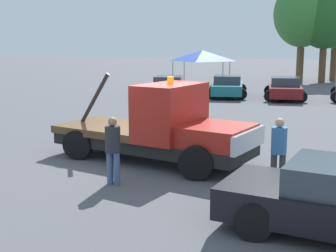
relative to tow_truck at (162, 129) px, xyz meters
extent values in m
plane|color=#545459|center=(-0.36, 0.11, -0.96)|extent=(160.00, 160.00, 0.00)
cube|color=black|center=(-0.36, 0.11, -0.44)|extent=(6.24, 3.62, 0.35)
cube|color=#B22319|center=(1.68, -0.52, 0.01)|extent=(2.13, 2.26, 0.55)
cube|color=silver|center=(2.52, -0.78, -0.01)|extent=(0.69, 1.91, 0.50)
cube|color=#B22319|center=(0.26, -0.08, 0.53)|extent=(1.89, 2.47, 1.58)
cube|color=brown|center=(-1.78, 0.55, -0.15)|extent=(3.48, 2.96, 0.22)
cylinder|color=black|center=(-2.39, 0.74, 0.74)|extent=(1.17, 0.47, 1.63)
cylinder|color=orange|center=(0.26, -0.08, 1.42)|extent=(0.18, 0.18, 0.20)
cylinder|color=black|center=(1.90, 0.50, -0.52)|extent=(0.88, 0.26, 0.88)
cylinder|color=black|center=(1.29, -1.48, -0.52)|extent=(0.88, 0.26, 0.88)
cylinder|color=black|center=(-1.90, 1.67, -0.52)|extent=(0.88, 0.26, 0.88)
cylinder|color=black|center=(-2.51, -0.31, -0.52)|extent=(0.88, 0.26, 0.88)
cylinder|color=black|center=(3.41, -2.96, -0.62)|extent=(0.68, 0.22, 0.68)
cylinder|color=black|center=(3.00, -4.76, -0.62)|extent=(0.68, 0.22, 0.68)
cylinder|color=#38383D|center=(3.40, -1.47, -0.56)|extent=(0.15, 0.15, 0.81)
cylinder|color=#38383D|center=(3.20, -1.44, -0.56)|extent=(0.15, 0.15, 0.81)
cylinder|color=teal|center=(3.30, -1.45, 0.16)|extent=(0.37, 0.37, 0.64)
sphere|color=tan|center=(3.30, -1.45, 0.59)|extent=(0.22, 0.22, 0.22)
cylinder|color=#475B84|center=(-0.67, -2.34, -0.56)|extent=(0.15, 0.15, 0.81)
cylinder|color=#475B84|center=(-0.48, -2.39, -0.56)|extent=(0.15, 0.15, 0.81)
cylinder|color=#28282D|center=(-0.58, -2.36, 0.17)|extent=(0.37, 0.37, 0.64)
sphere|color=#A87A56|center=(-0.58, -2.36, 0.60)|extent=(0.22, 0.22, 0.22)
cube|color=olive|center=(-3.86, 15.18, -0.43)|extent=(2.62, 4.94, 0.60)
cube|color=#333D47|center=(-3.82, 14.95, 0.12)|extent=(1.94, 2.22, 0.50)
cylinder|color=black|center=(-5.00, 16.60, -0.62)|extent=(0.68, 0.22, 0.68)
cylinder|color=black|center=(-3.27, 16.90, -0.62)|extent=(0.68, 0.22, 0.68)
cylinder|color=black|center=(-4.45, 13.46, -0.62)|extent=(0.68, 0.22, 0.68)
cylinder|color=black|center=(-2.73, 13.76, -0.62)|extent=(0.68, 0.22, 0.68)
cube|color=#196670|center=(-0.42, 16.54, -0.43)|extent=(2.31, 4.70, 0.60)
cube|color=#333D47|center=(-0.40, 16.32, 0.12)|extent=(1.80, 2.07, 0.50)
cylinder|color=black|center=(-1.45, 17.98, -0.62)|extent=(0.68, 0.22, 0.68)
cylinder|color=black|center=(0.27, 18.17, -0.62)|extent=(0.68, 0.22, 0.68)
cylinder|color=black|center=(-1.11, 14.92, -0.62)|extent=(0.68, 0.22, 0.68)
cylinder|color=black|center=(0.61, 15.11, -0.62)|extent=(0.68, 0.22, 0.68)
cube|color=maroon|center=(3.07, 16.16, -0.43)|extent=(2.10, 4.61, 0.60)
cube|color=#333D47|center=(3.09, 15.94, 0.12)|extent=(1.72, 1.99, 0.50)
cylinder|color=black|center=(2.11, 17.64, -0.62)|extent=(0.68, 0.22, 0.68)
cylinder|color=black|center=(3.85, 17.74, -0.62)|extent=(0.68, 0.22, 0.68)
cylinder|color=black|center=(2.30, 14.58, -0.62)|extent=(0.68, 0.22, 0.68)
cylinder|color=black|center=(4.03, 14.68, -0.62)|extent=(0.68, 0.22, 0.68)
cylinder|color=black|center=(6.18, 18.21, -0.62)|extent=(0.68, 0.22, 0.68)
cylinder|color=#9E9EA3|center=(-4.74, 19.58, 0.03)|extent=(0.07, 0.07, 2.00)
cylinder|color=#9E9EA3|center=(-1.18, 19.58, 0.03)|extent=(0.07, 0.07, 2.00)
cylinder|color=#9E9EA3|center=(-4.74, 23.14, 0.03)|extent=(0.07, 0.07, 2.00)
cylinder|color=#9E9EA3|center=(-1.18, 23.14, 0.03)|extent=(0.07, 0.07, 2.00)
pyramid|color=#2D4CB7|center=(-2.96, 21.36, 1.42)|extent=(3.57, 3.57, 0.78)
cylinder|color=brown|center=(5.80, 28.23, 0.43)|extent=(0.56, 0.56, 2.79)
ellipsoid|color=#235B23|center=(5.80, 28.23, 4.41)|extent=(4.46, 4.46, 5.17)
cylinder|color=brown|center=(6.86, 30.65, 0.42)|extent=(0.55, 0.55, 2.77)
ellipsoid|color=#2D6B28|center=(6.86, 30.65, 4.38)|extent=(4.43, 4.43, 5.14)
cylinder|color=brown|center=(4.01, 28.26, 0.49)|extent=(0.58, 0.58, 2.92)
ellipsoid|color=#387A33|center=(4.01, 28.26, 4.66)|extent=(4.67, 4.67, 5.42)
camera|label=1|loc=(3.56, -12.63, 2.50)|focal=50.00mm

